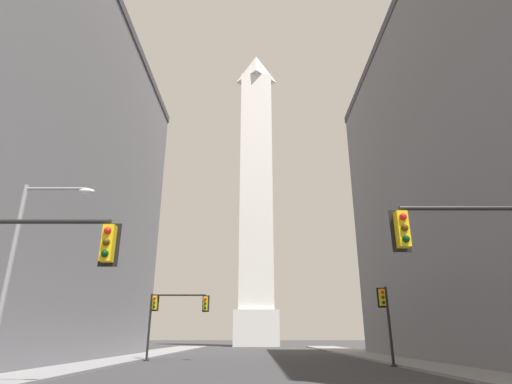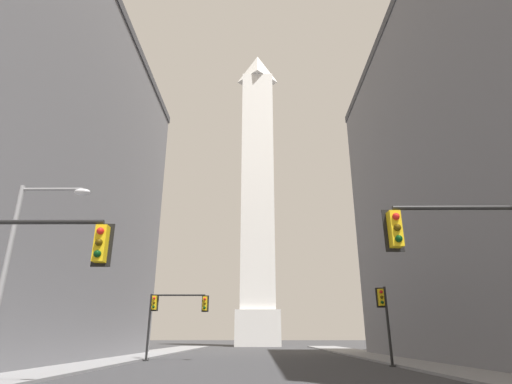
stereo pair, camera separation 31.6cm
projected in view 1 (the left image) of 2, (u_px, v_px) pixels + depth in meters
name	position (u px, v px, depth m)	size (l,w,h in m)	color
sidewalk_left	(96.00, 363.00, 28.45)	(5.00, 94.40, 0.15)	gray
sidewalk_right	(419.00, 363.00, 28.42)	(5.00, 94.40, 0.15)	gray
obelisk	(257.00, 189.00, 86.58)	(8.57, 8.57, 66.84)	silver
traffic_light_near_right	(501.00, 248.00, 11.84)	(4.94, 0.51, 5.66)	black
traffic_light_mid_left	(172.00, 309.00, 32.59)	(4.96, 0.50, 5.14)	black
traffic_light_near_left	(13.00, 259.00, 11.69)	(4.83, 0.51, 5.21)	black
traffic_light_mid_right	(387.00, 313.00, 26.61)	(0.78, 0.50, 5.01)	black
street_lamp	(25.00, 256.00, 15.13)	(2.89, 0.36, 7.59)	gray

